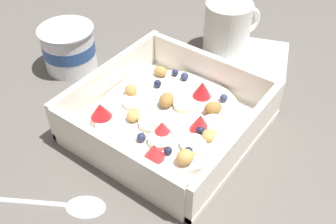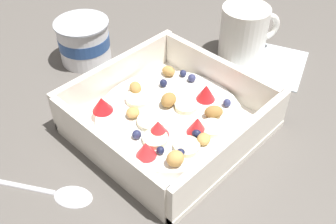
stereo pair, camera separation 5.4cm
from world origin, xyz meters
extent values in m
plane|color=#56514C|center=(0.00, 0.00, 0.00)|extent=(2.40, 2.40, 0.00)
cube|color=white|center=(0.00, 0.00, 0.01)|extent=(0.23, 0.23, 0.01)
cube|color=white|center=(0.00, -0.11, 0.03)|extent=(0.23, 0.01, 0.06)
cube|color=white|center=(0.00, 0.11, 0.03)|extent=(0.23, 0.01, 0.06)
cube|color=white|center=(-0.11, 0.00, 0.03)|extent=(0.01, 0.21, 0.06)
cube|color=white|center=(0.11, 0.00, 0.03)|extent=(0.01, 0.21, 0.06)
cylinder|color=white|center=(0.00, 0.00, 0.02)|extent=(0.21, 0.21, 0.01)
cylinder|color=#F4EAB7|center=(-0.05, -0.02, 0.03)|extent=(0.03, 0.03, 0.01)
cylinder|color=#F7EFC6|center=(-0.01, 0.05, 0.03)|extent=(0.05, 0.05, 0.01)
cylinder|color=beige|center=(-0.03, -0.06, 0.03)|extent=(0.05, 0.05, 0.01)
cylinder|color=#F7EFC6|center=(-0.03, 0.01, 0.03)|extent=(0.05, 0.05, 0.01)
cylinder|color=#F7EFC6|center=(0.02, -0.06, 0.03)|extent=(0.04, 0.04, 0.01)
cylinder|color=#F4EAB7|center=(0.03, -0.01, 0.03)|extent=(0.03, 0.03, 0.01)
cone|color=red|center=(-0.04, -0.02, 0.04)|extent=(0.04, 0.04, 0.02)
cone|color=red|center=(0.00, -0.05, 0.04)|extent=(0.04, 0.04, 0.03)
cone|color=red|center=(0.06, -0.01, 0.04)|extent=(0.04, 0.04, 0.03)
cone|color=red|center=(-0.06, 0.07, 0.04)|extent=(0.03, 0.03, 0.02)
cone|color=red|center=(-0.07, -0.03, 0.04)|extent=(0.03, 0.03, 0.02)
sphere|color=#23284C|center=(-0.06, 0.00, 0.03)|extent=(0.01, 0.01, 0.01)
sphere|color=navy|center=(0.07, -0.05, 0.03)|extent=(0.01, 0.01, 0.01)
sphere|color=navy|center=(0.08, 0.03, 0.03)|extent=(0.01, 0.01, 0.01)
sphere|color=#191E3D|center=(-0.06, -0.04, 0.03)|extent=(0.01, 0.01, 0.01)
sphere|color=#191E3D|center=(-0.01, -0.05, 0.03)|extent=(0.01, 0.01, 0.01)
sphere|color=#23284C|center=(0.08, 0.05, 0.03)|extent=(0.01, 0.01, 0.01)
sphere|color=#191E3D|center=(0.04, 0.05, 0.03)|extent=(0.01, 0.01, 0.01)
sphere|color=#191E3D|center=(-0.05, -0.06, 0.03)|extent=(0.01, 0.01, 0.01)
ellipsoid|color=olive|center=(0.04, -0.05, 0.03)|extent=(0.03, 0.03, 0.02)
ellipsoid|color=olive|center=(0.01, 0.02, 0.03)|extent=(0.03, 0.03, 0.02)
ellipsoid|color=#AD7F42|center=(0.06, 0.07, 0.03)|extent=(0.02, 0.02, 0.01)
ellipsoid|color=tan|center=(-0.04, 0.03, 0.03)|extent=(0.02, 0.02, 0.01)
ellipsoid|color=#AD7F42|center=(0.00, 0.07, 0.03)|extent=(0.03, 0.03, 0.02)
ellipsoid|color=tan|center=(-0.01, -0.07, 0.03)|extent=(0.03, 0.02, 0.01)
ellipsoid|color=tan|center=(-0.06, -0.07, 0.03)|extent=(0.03, 0.03, 0.02)
ellipsoid|color=silver|center=(-0.17, 0.00, 0.00)|extent=(0.05, 0.06, 0.01)
cylinder|color=silver|center=(-0.21, 0.07, 0.00)|extent=(0.07, 0.11, 0.01)
cylinder|color=white|center=(0.02, 0.22, 0.03)|extent=(0.08, 0.08, 0.07)
cylinder|color=#2D5193|center=(0.02, 0.22, 0.04)|extent=(0.09, 0.09, 0.02)
cylinder|color=#B7BCC6|center=(0.02, 0.22, 0.07)|extent=(0.09, 0.09, 0.00)
cylinder|color=white|center=(0.22, 0.04, 0.04)|extent=(0.08, 0.08, 0.09)
torus|color=white|center=(0.26, 0.02, 0.05)|extent=(0.05, 0.03, 0.05)
cube|color=silver|center=(0.23, -0.01, 0.00)|extent=(0.15, 0.15, 0.01)
camera|label=1|loc=(-0.32, -0.24, 0.39)|focal=42.04mm
camera|label=2|loc=(-0.29, -0.28, 0.39)|focal=42.04mm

